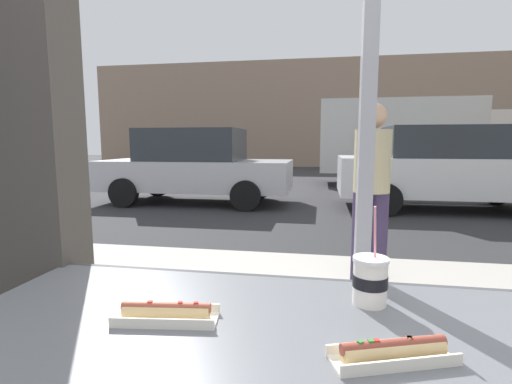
{
  "coord_description": "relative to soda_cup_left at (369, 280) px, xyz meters",
  "views": [
    {
      "loc": [
        -0.15,
        -1.26,
        1.41
      ],
      "look_at": [
        -0.75,
        2.18,
        0.95
      ],
      "focal_mm": 26.36,
      "sensor_mm": 36.0,
      "label": 1
    }
  ],
  "objects": [
    {
      "name": "hotdog_tray_far",
      "position": [
        -0.55,
        -0.2,
        -0.05
      ],
      "size": [
        0.29,
        0.13,
        0.05
      ],
      "color": "silver",
      "rests_on": "window_counter"
    },
    {
      "name": "soda_cup_left",
      "position": [
        0.0,
        0.0,
        0.0
      ],
      "size": [
        0.1,
        0.1,
        0.3
      ],
      "color": "white",
      "rests_on": "window_counter"
    },
    {
      "name": "parked_car_silver",
      "position": [
        -3.06,
        7.28,
        -0.14
      ],
      "size": [
        4.39,
        1.95,
        1.72
      ],
      "color": "#BCBCC1",
      "rests_on": "ground"
    },
    {
      "name": "ground_plane",
      "position": [
        0.0,
        8.15,
        -1.01
      ],
      "size": [
        60.0,
        60.0,
        0.0
      ],
      "primitive_type": "plane",
      "color": "#2D2D30"
    },
    {
      "name": "sidewalk_strip",
      "position": [
        0.0,
        1.75,
        -0.95
      ],
      "size": [
        16.0,
        2.8,
        0.12
      ],
      "primitive_type": "cube",
      "color": "#B2ADA3",
      "rests_on": "ground"
    },
    {
      "name": "pedestrian",
      "position": [
        0.3,
        2.39,
        0.05
      ],
      "size": [
        0.32,
        0.32,
        1.63
      ],
      "color": "#372B4B",
      "rests_on": "sidewalk_strip"
    },
    {
      "name": "hotdog_tray_near",
      "position": [
        0.02,
        -0.3,
        -0.05
      ],
      "size": [
        0.29,
        0.17,
        0.05
      ],
      "color": "silver",
      "rests_on": "window_counter"
    },
    {
      "name": "box_truck",
      "position": [
        2.98,
        11.92,
        0.52
      ],
      "size": [
        6.56,
        2.44,
        2.74
      ],
      "color": "beige",
      "rests_on": "ground"
    },
    {
      "name": "parked_car_white",
      "position": [
        2.42,
        7.28,
        -0.12
      ],
      "size": [
        4.4,
        2.05,
        1.74
      ],
      "color": "silver",
      "rests_on": "ground"
    },
    {
      "name": "building_facade_far",
      "position": [
        0.0,
        21.5,
        2.04
      ],
      "size": [
        28.0,
        1.2,
        6.1
      ],
      "primitive_type": "cube",
      "color": "gray",
      "rests_on": "ground"
    }
  ]
}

